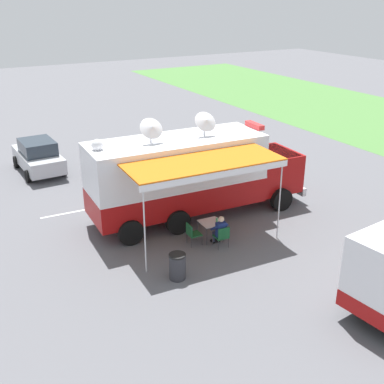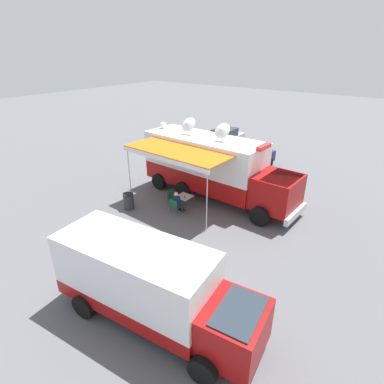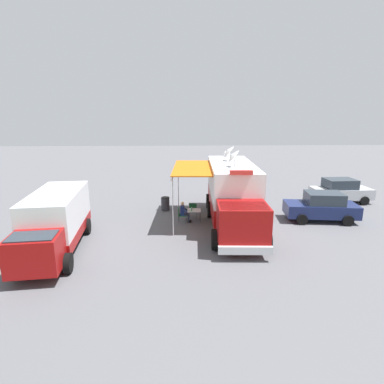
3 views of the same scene
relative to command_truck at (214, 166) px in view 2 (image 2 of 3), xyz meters
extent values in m
plane|color=#5B5B60|center=(-0.07, -0.75, -1.95)|extent=(100.00, 100.00, 0.00)
cube|color=silver|center=(-2.83, -3.42, -1.94)|extent=(0.34, 4.80, 0.01)
cube|color=#9E0F0F|center=(-0.07, -0.75, -0.80)|extent=(2.83, 7.31, 1.10)
cube|color=white|center=(-0.07, -0.75, 0.60)|extent=(2.83, 7.31, 1.70)
cube|color=white|center=(-0.07, -0.75, -0.25)|extent=(2.85, 7.33, 0.10)
cube|color=#9E0F0F|center=(0.15, 3.90, -0.50)|extent=(2.40, 2.21, 1.70)
cube|color=#28333D|center=(0.16, 4.10, 0.00)|extent=(2.22, 1.57, 0.70)
cube|color=silver|center=(0.20, 5.03, -1.40)|extent=(2.38, 0.31, 0.36)
cylinder|color=black|center=(-1.11, 3.76, -1.45)|extent=(0.35, 1.01, 1.00)
cylinder|color=black|center=(1.39, 3.64, -1.45)|extent=(0.35, 1.01, 1.00)
cylinder|color=black|center=(-1.34, -1.23, -1.45)|extent=(0.35, 1.01, 1.00)
cylinder|color=black|center=(1.16, -1.34, -1.45)|extent=(0.35, 1.01, 1.00)
cylinder|color=black|center=(-1.43, -3.21, -1.45)|extent=(0.35, 1.01, 1.00)
cylinder|color=black|center=(1.06, -3.32, -1.45)|extent=(0.35, 1.01, 1.00)
cube|color=white|center=(-0.07, -0.75, 1.50)|extent=(2.83, 7.31, 0.10)
cube|color=red|center=(0.10, 2.95, 1.67)|extent=(1.11, 0.33, 0.20)
cylinder|color=silver|center=(-0.12, -1.83, 1.78)|extent=(0.10, 0.10, 0.45)
cone|color=silver|center=(0.03, -1.83, 2.18)|extent=(0.76, 0.93, 0.81)
cylinder|color=silver|center=(-0.01, 0.51, 1.78)|extent=(0.10, 0.10, 0.45)
cone|color=silver|center=(0.14, 0.51, 2.18)|extent=(0.76, 0.93, 0.81)
sphere|color=white|center=(-0.22, -3.94, 1.73)|extent=(0.44, 0.44, 0.44)
cube|color=orange|center=(2.28, -0.86, 1.30)|extent=(2.47, 5.86, 0.06)
cube|color=white|center=(3.34, -0.91, 1.16)|extent=(0.35, 5.76, 0.24)
cylinder|color=silver|center=(3.41, 1.82, -0.32)|extent=(0.05, 0.05, 3.25)
cylinder|color=silver|center=(3.15, -3.63, -0.32)|extent=(0.05, 0.05, 3.25)
cube|color=silver|center=(2.19, -0.46, -1.23)|extent=(0.84, 0.84, 0.03)
cylinder|color=#333338|center=(1.84, -0.08, -1.60)|extent=(0.03, 0.03, 0.70)
cylinder|color=#333338|center=(2.58, -0.11, -1.60)|extent=(0.03, 0.03, 0.70)
cylinder|color=#333338|center=(1.81, -0.82, -1.60)|extent=(0.03, 0.03, 0.70)
cylinder|color=#333338|center=(2.55, -0.85, -1.60)|extent=(0.03, 0.03, 0.70)
cylinder|color=#3F9959|center=(2.35, -0.29, -1.12)|extent=(0.07, 0.07, 0.20)
cylinder|color=white|center=(2.35, -0.29, -1.01)|extent=(0.04, 0.04, 0.02)
cube|color=#19562D|center=(2.89, -0.45, -1.53)|extent=(0.50, 0.50, 0.04)
cube|color=#19562D|center=(3.11, -0.46, -1.30)|extent=(0.06, 0.48, 0.44)
cylinder|color=#333338|center=(2.66, -0.66, -1.74)|extent=(0.02, 0.02, 0.42)
cylinder|color=#333338|center=(2.68, -0.22, -1.74)|extent=(0.02, 0.02, 0.42)
cylinder|color=#333338|center=(3.10, -0.68, -1.74)|extent=(0.02, 0.02, 0.42)
cylinder|color=#333338|center=(3.12, -0.24, -1.74)|extent=(0.02, 0.02, 0.42)
cube|color=#19562D|center=(2.24, -1.21, -1.53)|extent=(0.50, 0.50, 0.04)
cube|color=#19562D|center=(2.23, -1.43, -1.30)|extent=(0.48, 0.06, 0.44)
cylinder|color=#333338|center=(2.03, -0.98, -1.74)|extent=(0.02, 0.02, 0.42)
cylinder|color=#333338|center=(2.47, -1.01, -1.74)|extent=(0.02, 0.02, 0.42)
cylinder|color=#333338|center=(2.01, -1.42, -1.74)|extent=(0.02, 0.02, 0.42)
cylinder|color=#333338|center=(2.45, -1.44, -1.74)|extent=(0.02, 0.02, 0.42)
cube|color=navy|center=(2.89, -0.45, -1.23)|extent=(0.26, 0.37, 0.56)
sphere|color=beige|center=(2.89, -0.45, -0.81)|extent=(0.22, 0.22, 0.22)
cylinder|color=navy|center=(2.76, -0.67, -1.19)|extent=(0.43, 0.11, 0.34)
cylinder|color=navy|center=(2.78, -0.21, -1.19)|extent=(0.43, 0.11, 0.34)
cylinder|color=#2D334C|center=(2.71, -0.54, -1.51)|extent=(0.39, 0.15, 0.13)
cylinder|color=#2D334C|center=(2.53, -0.53, -1.74)|extent=(0.11, 0.11, 0.42)
cube|color=black|center=(2.47, -0.53, -1.91)|extent=(0.24, 0.11, 0.07)
cylinder|color=#2D334C|center=(2.72, -0.34, -1.51)|extent=(0.39, 0.15, 0.13)
cylinder|color=#2D334C|center=(2.54, -0.33, -1.74)|extent=(0.11, 0.11, 0.42)
cube|color=black|center=(2.48, -0.33, -1.91)|extent=(0.24, 0.11, 0.07)
cylinder|color=#2D2D33|center=(4.04, -2.89, -1.52)|extent=(0.56, 0.56, 0.85)
cylinder|color=black|center=(4.04, -2.89, -1.07)|extent=(0.57, 0.57, 0.06)
cube|color=white|center=(8.95, 2.84, -0.35)|extent=(2.64, 5.40, 2.20)
cube|color=#9E0F0F|center=(8.95, 2.84, -1.20)|extent=(2.67, 5.42, 0.50)
cube|color=#9E0F0F|center=(8.59, 6.22, -0.83)|extent=(2.05, 1.79, 1.40)
cube|color=#28333D|center=(8.58, 6.32, -0.38)|extent=(1.79, 1.27, 0.60)
cylinder|color=black|center=(7.59, 5.71, -1.53)|extent=(0.35, 0.86, 0.84)
cylinder|color=black|center=(9.68, 5.94, -1.53)|extent=(0.35, 0.86, 0.84)
cylinder|color=black|center=(8.06, 1.31, -1.53)|extent=(0.35, 0.86, 0.84)
cylinder|color=black|center=(10.15, 1.53, -1.53)|extent=(0.35, 0.86, 0.84)
cube|color=navy|center=(-5.51, -0.39, -1.25)|extent=(4.38, 2.28, 0.76)
cube|color=#28333D|center=(-5.66, -0.38, -0.53)|extent=(2.27, 1.84, 0.68)
cylinder|color=black|center=(-4.12, 0.35, -1.63)|extent=(0.66, 0.29, 0.64)
cylinder|color=black|center=(-4.33, -1.44, -1.63)|extent=(0.66, 0.29, 0.64)
cylinder|color=black|center=(-6.70, 0.65, -1.63)|extent=(0.66, 0.29, 0.64)
cylinder|color=black|center=(-6.91, -1.14, -1.63)|extent=(0.66, 0.29, 0.64)
cube|color=#B2B5BA|center=(-8.84, -4.46, -1.25)|extent=(4.26, 1.95, 0.76)
cube|color=#28333D|center=(-8.69, -4.46, -0.53)|extent=(2.16, 1.67, 0.68)
cylinder|color=black|center=(-10.11, -5.41, -1.63)|extent=(0.65, 0.24, 0.64)
cylinder|color=black|center=(-10.18, -3.61, -1.63)|extent=(0.65, 0.24, 0.64)
cylinder|color=black|center=(-7.51, -5.32, -1.63)|extent=(0.65, 0.24, 0.64)
cylinder|color=black|center=(-7.57, -3.52, -1.63)|extent=(0.65, 0.24, 0.64)
camera|label=1|loc=(16.34, -9.23, 6.90)|focal=45.10mm
camera|label=2|loc=(14.13, 8.88, 6.15)|focal=28.93mm
camera|label=3|loc=(2.99, 17.56, 4.28)|focal=29.31mm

